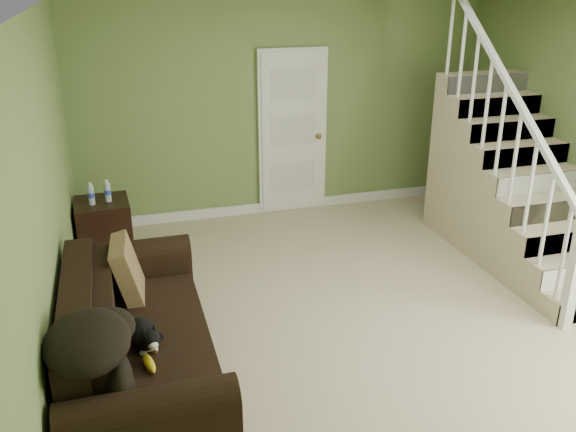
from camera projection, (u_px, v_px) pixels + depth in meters
floor at (369, 317)px, 5.40m from camera, size 5.00×5.50×0.01m
ceiling at (386, 8)px, 4.42m from camera, size 5.00×5.50×0.01m
wall_back at (284, 109)px, 7.36m from camera, size 5.00×0.04×2.60m
wall_left at (48, 210)px, 4.27m from camera, size 0.04×5.50×2.60m
baseboard_back at (285, 205)px, 7.80m from camera, size 5.00×0.04×0.12m
baseboard_left at (75, 357)px, 4.74m from camera, size 0.04×5.50×0.12m
door at (293, 133)px, 7.46m from camera, size 0.86×0.12×2.02m
staircase at (508, 192)px, 6.54m from camera, size 1.00×2.51×2.82m
sofa at (135, 354)px, 4.30m from camera, size 0.98×2.27×0.90m
side_table at (105, 230)px, 6.38m from camera, size 0.56×0.56×0.88m
cat at (144, 335)px, 4.09m from camera, size 0.30×0.52×0.25m
banana at (149, 363)px, 3.91m from camera, size 0.10×0.22×0.06m
throw_pillow at (128, 271)px, 4.75m from camera, size 0.27×0.51×0.51m
throw_blanket at (87, 342)px, 3.41m from camera, size 0.58×0.70×0.26m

